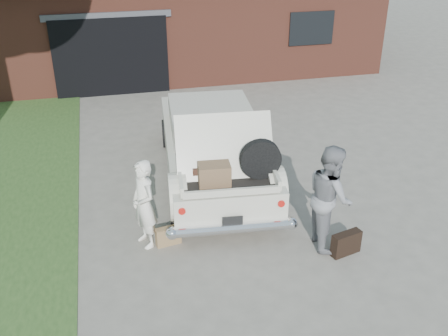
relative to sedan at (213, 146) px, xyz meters
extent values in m
plane|color=gray|center=(-0.19, -2.28, -0.73)|extent=(90.00, 90.00, 0.00)
cube|color=brown|center=(0.81, 9.22, 0.77)|extent=(12.00, 7.00, 3.00)
cube|color=black|center=(-1.69, 5.77, 0.37)|extent=(3.20, 0.30, 2.20)
cube|color=#4C4C51|center=(-1.69, 5.70, 1.52)|extent=(3.50, 0.12, 0.18)
cube|color=black|center=(4.31, 5.70, 0.87)|extent=(1.40, 0.08, 1.00)
cube|color=beige|center=(0.00, 0.04, -0.13)|extent=(2.29, 5.00, 0.63)
cube|color=beige|center=(0.03, 0.33, 0.43)|extent=(1.78, 2.08, 0.50)
cube|color=black|center=(0.12, 1.25, 0.41)|extent=(1.50, 0.22, 0.43)
cube|color=black|center=(-0.06, -0.58, 0.41)|extent=(1.50, 0.22, 0.43)
cylinder|color=black|center=(-1.00, -1.52, -0.41)|extent=(0.27, 0.66, 0.64)
cylinder|color=black|center=(0.70, -1.68, -0.41)|extent=(0.27, 0.66, 0.64)
cylinder|color=black|center=(-0.69, 1.77, -0.41)|extent=(0.27, 0.66, 0.64)
cylinder|color=black|center=(1.01, 1.61, -0.41)|extent=(0.27, 0.66, 0.64)
cylinder|color=silver|center=(-0.23, -2.42, -0.35)|extent=(2.00, 0.36, 0.17)
cylinder|color=#A5140F|center=(-1.02, -2.28, 0.02)|extent=(0.12, 0.11, 0.12)
cylinder|color=#A5140F|center=(0.57, -2.43, 0.02)|extent=(0.12, 0.11, 0.12)
cube|color=black|center=(-0.23, -2.44, -0.20)|extent=(0.33, 0.05, 0.16)
cube|color=black|center=(-0.17, -1.79, 0.21)|extent=(1.60, 1.20, 0.04)
cube|color=beige|center=(-0.94, -1.72, 0.31)|extent=(0.16, 1.07, 0.17)
cube|color=beige|center=(0.60, -1.86, 0.31)|extent=(0.16, 1.07, 0.17)
cube|color=beige|center=(-0.22, -2.32, 0.27)|extent=(1.55, 0.20, 0.12)
cube|color=beige|center=(-0.15, -1.55, 0.71)|extent=(1.68, 0.76, 0.98)
cube|color=#4B2C20|center=(-0.40, -1.58, 0.33)|extent=(0.65, 0.45, 0.20)
cube|color=brown|center=(-0.41, -1.93, 0.41)|extent=(0.55, 0.38, 0.36)
cube|color=black|center=(-0.04, -1.59, 0.31)|extent=(0.55, 0.39, 0.16)
cylinder|color=black|center=(0.38, -1.89, 0.57)|extent=(0.69, 0.22, 0.68)
imported|color=white|center=(-1.57, -1.96, 0.02)|extent=(0.55, 0.65, 1.51)
imported|color=gray|center=(1.32, -2.62, 0.15)|extent=(0.74, 0.91, 1.76)
cube|color=#9C7A4F|center=(-1.23, -2.06, -0.57)|extent=(0.43, 0.20, 0.32)
cube|color=black|center=(1.50, -2.99, -0.54)|extent=(0.53, 0.28, 0.39)
camera|label=1|loc=(-2.01, -9.21, 4.38)|focal=42.00mm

